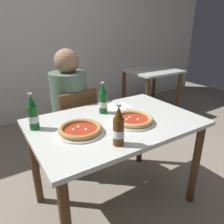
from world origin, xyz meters
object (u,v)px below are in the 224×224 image
at_px(dining_table_main, 116,135).
at_px(beer_bottle_right, 104,100).
at_px(pizza_margherita_near, 80,130).
at_px(beer_bottle_center, 119,128).
at_px(napkin_with_cutlery, 120,107).
at_px(dining_table_background, 152,80).
at_px(diner_seated, 71,115).
at_px(beer_bottle_left, 33,114).
at_px(chair_behind_table, 74,126).
at_px(pizza_marinara_far, 133,120).

distance_m(dining_table_main, beer_bottle_right, 0.28).
distance_m(pizza_margherita_near, beer_bottle_center, 0.29).
relative_size(dining_table_main, beer_bottle_right, 4.86).
relative_size(dining_table_main, napkin_with_cutlery, 5.79).
xyz_separation_m(dining_table_background, napkin_with_cutlery, (-1.40, -1.11, 0.16)).
xyz_separation_m(diner_seated, beer_bottle_right, (0.09, -0.48, 0.27)).
bearing_deg(dining_table_background, pizza_margherita_near, -144.05).
xyz_separation_m(dining_table_main, pizza_margherita_near, (-0.29, -0.04, 0.14)).
bearing_deg(dining_table_main, pizza_margherita_near, -173.12).
distance_m(dining_table_main, beer_bottle_left, 0.60).
bearing_deg(pizza_margherita_near, chair_behind_table, 71.69).
bearing_deg(beer_bottle_center, chair_behind_table, 84.14).
distance_m(beer_bottle_left, beer_bottle_right, 0.53).
relative_size(pizza_margherita_near, beer_bottle_center, 1.22).
xyz_separation_m(diner_seated, pizza_marinara_far, (0.18, -0.75, 0.19)).
bearing_deg(diner_seated, chair_behind_table, -78.69).
xyz_separation_m(dining_table_main, napkin_with_cutlery, (0.18, 0.22, 0.12)).
relative_size(diner_seated, beer_bottle_left, 4.89).
relative_size(pizza_marinara_far, beer_bottle_left, 1.24).
bearing_deg(beer_bottle_right, beer_bottle_center, -110.80).
xyz_separation_m(dining_table_main, chair_behind_table, (-0.08, 0.61, -0.15)).
xyz_separation_m(dining_table_background, beer_bottle_center, (-1.75, -1.61, 0.26)).
distance_m(diner_seated, beer_bottle_left, 0.70).
height_order(beer_bottle_right, napkin_with_cutlery, beer_bottle_right).
bearing_deg(beer_bottle_right, napkin_with_cutlery, 12.20).
relative_size(dining_table_main, beer_bottle_center, 4.86).
distance_m(beer_bottle_right, napkin_with_cutlery, 0.21).
bearing_deg(pizza_margherita_near, pizza_marinara_far, -8.42).
height_order(dining_table_main, beer_bottle_left, beer_bottle_left).
distance_m(diner_seated, pizza_marinara_far, 0.79).
height_order(pizza_margherita_near, beer_bottle_right, beer_bottle_right).
distance_m(pizza_margherita_near, napkin_with_cutlery, 0.54).
relative_size(chair_behind_table, pizza_margherita_near, 2.82).
bearing_deg(napkin_with_cutlery, pizza_marinara_far, -107.47).
bearing_deg(diner_seated, napkin_with_cutlery, -58.24).
xyz_separation_m(pizza_marinara_far, beer_bottle_right, (-0.08, 0.27, 0.08)).
relative_size(beer_bottle_center, beer_bottle_right, 1.00).
bearing_deg(chair_behind_table, dining_table_background, -164.87).
height_order(dining_table_main, napkin_with_cutlery, napkin_with_cutlery).
relative_size(pizza_margherita_near, napkin_with_cutlery, 1.46).
distance_m(chair_behind_table, beer_bottle_center, 0.98).
height_order(diner_seated, beer_bottle_center, diner_seated).
distance_m(dining_table_background, beer_bottle_center, 2.39).
xyz_separation_m(chair_behind_table, beer_bottle_right, (0.08, -0.43, 0.37)).
distance_m(beer_bottle_center, beer_bottle_right, 0.50).
bearing_deg(dining_table_main, napkin_with_cutlery, 49.90).
height_order(dining_table_background, beer_bottle_left, beer_bottle_left).
height_order(diner_seated, pizza_margherita_near, diner_seated).
bearing_deg(dining_table_main, diner_seated, 97.77).
bearing_deg(napkin_with_cutlery, beer_bottle_center, -125.20).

